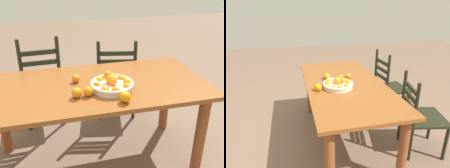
{
  "view_description": "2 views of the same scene",
  "coord_description": "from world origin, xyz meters",
  "views": [
    {
      "loc": [
        -0.34,
        -1.84,
        1.65
      ],
      "look_at": [
        0.11,
        -0.1,
        0.79
      ],
      "focal_mm": 42.4,
      "sensor_mm": 36.0,
      "label": 1
    },
    {
      "loc": [
        2.12,
        -0.58,
        1.61
      ],
      "look_at": [
        0.11,
        -0.1,
        0.79
      ],
      "focal_mm": 33.38,
      "sensor_mm": 36.0,
      "label": 2
    }
  ],
  "objects": [
    {
      "name": "chair_by_cabinet",
      "position": [
        -0.42,
        0.78,
        0.46
      ],
      "size": [
        0.43,
        0.43,
        0.98
      ],
      "rotation": [
        0.0,
        0.0,
        3.2
      ],
      "color": "black",
      "rests_on": "ground"
    },
    {
      "name": "orange_loose_3",
      "position": [
        -0.08,
        -0.17,
        0.79
      ],
      "size": [
        0.07,
        0.07,
        0.07
      ],
      "primitive_type": "sphere",
      "color": "orange",
      "rests_on": "dining_table"
    },
    {
      "name": "dining_table",
      "position": [
        0.0,
        0.0,
        0.62
      ],
      "size": [
        1.77,
        0.87,
        0.75
      ],
      "color": "brown",
      "rests_on": "ground"
    },
    {
      "name": "orange_loose_2",
      "position": [
        0.15,
        -0.32,
        0.79
      ],
      "size": [
        0.08,
        0.08,
        0.08
      ],
      "primitive_type": "sphere",
      "color": "orange",
      "rests_on": "dining_table"
    },
    {
      "name": "chair_near_window",
      "position": [
        0.38,
        0.76,
        0.43
      ],
      "size": [
        0.51,
        0.51,
        0.9
      ],
      "rotation": [
        0.0,
        0.0,
        2.94
      ],
      "color": "black",
      "rests_on": "ground"
    },
    {
      "name": "orange_loose_1",
      "position": [
        -0.17,
        -0.18,
        0.79
      ],
      "size": [
        0.07,
        0.07,
        0.07
      ],
      "primitive_type": "sphere",
      "color": "orange",
      "rests_on": "dining_table"
    },
    {
      "name": "orange_loose_0",
      "position": [
        -0.14,
        0.08,
        0.79
      ],
      "size": [
        0.06,
        0.06,
        0.06
      ],
      "primitive_type": "sphere",
      "color": "orange",
      "rests_on": "dining_table"
    },
    {
      "name": "ground_plane",
      "position": [
        0.0,
        0.0,
        0.0
      ],
      "size": [
        12.0,
        12.0,
        0.0
      ],
      "primitive_type": "plane",
      "color": "#765D4A"
    },
    {
      "name": "fruit_bowl",
      "position": [
        0.11,
        -0.1,
        0.79
      ],
      "size": [
        0.33,
        0.33,
        0.13
      ],
      "color": "silver",
      "rests_on": "dining_table"
    }
  ]
}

